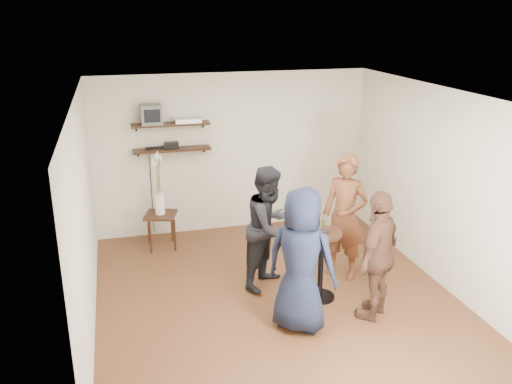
{
  "coord_description": "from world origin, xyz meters",
  "views": [
    {
      "loc": [
        -1.83,
        -5.91,
        3.53
      ],
      "look_at": [
        -0.16,
        0.4,
        1.32
      ],
      "focal_mm": 38.0,
      "sensor_mm": 36.0,
      "label": 1
    }
  ],
  "objects_px": {
    "person_dark": "(270,227)",
    "person_brown": "(378,255)",
    "side_table": "(161,219)",
    "dvd_deck": "(188,120)",
    "radio": "(171,145)",
    "drinks_table": "(321,256)",
    "person_navy": "(301,261)",
    "person_plaid": "(345,217)",
    "crt_monitor": "(151,114)"
  },
  "relations": [
    {
      "from": "crt_monitor",
      "to": "side_table",
      "type": "bearing_deg",
      "value": -87.65
    },
    {
      "from": "side_table",
      "to": "drinks_table",
      "type": "bearing_deg",
      "value": -49.42
    },
    {
      "from": "crt_monitor",
      "to": "person_navy",
      "type": "relative_size",
      "value": 0.19
    },
    {
      "from": "drinks_table",
      "to": "person_plaid",
      "type": "height_order",
      "value": "person_plaid"
    },
    {
      "from": "crt_monitor",
      "to": "radio",
      "type": "relative_size",
      "value": 1.45
    },
    {
      "from": "crt_monitor",
      "to": "person_brown",
      "type": "xyz_separation_m",
      "value": [
        2.31,
        -3.08,
        -1.22
      ]
    },
    {
      "from": "crt_monitor",
      "to": "person_plaid",
      "type": "bearing_deg",
      "value": -40.24
    },
    {
      "from": "person_brown",
      "to": "person_navy",
      "type": "bearing_deg",
      "value": -40.08
    },
    {
      "from": "side_table",
      "to": "person_dark",
      "type": "bearing_deg",
      "value": -50.98
    },
    {
      "from": "crt_monitor",
      "to": "person_dark",
      "type": "xyz_separation_m",
      "value": [
        1.3,
        -1.99,
        -1.19
      ]
    },
    {
      "from": "person_plaid",
      "to": "person_brown",
      "type": "distance_m",
      "value": 1.09
    },
    {
      "from": "dvd_deck",
      "to": "person_plaid",
      "type": "distance_m",
      "value": 2.89
    },
    {
      "from": "person_plaid",
      "to": "drinks_table",
      "type": "bearing_deg",
      "value": -90.0
    },
    {
      "from": "dvd_deck",
      "to": "radio",
      "type": "bearing_deg",
      "value": 180.0
    },
    {
      "from": "person_brown",
      "to": "side_table",
      "type": "bearing_deg",
      "value": -90.03
    },
    {
      "from": "person_dark",
      "to": "person_navy",
      "type": "distance_m",
      "value": 1.1
    },
    {
      "from": "dvd_deck",
      "to": "drinks_table",
      "type": "bearing_deg",
      "value": -63.07
    },
    {
      "from": "person_plaid",
      "to": "person_navy",
      "type": "relative_size",
      "value": 1.02
    },
    {
      "from": "radio",
      "to": "drinks_table",
      "type": "xyz_separation_m",
      "value": [
        1.55,
        -2.52,
        -0.93
      ]
    },
    {
      "from": "side_table",
      "to": "person_navy",
      "type": "distance_m",
      "value": 3.03
    },
    {
      "from": "person_plaid",
      "to": "person_dark",
      "type": "height_order",
      "value": "person_plaid"
    },
    {
      "from": "radio",
      "to": "person_plaid",
      "type": "height_order",
      "value": "person_plaid"
    },
    {
      "from": "radio",
      "to": "person_brown",
      "type": "height_order",
      "value": "person_brown"
    },
    {
      "from": "dvd_deck",
      "to": "person_plaid",
      "type": "relative_size",
      "value": 0.23
    },
    {
      "from": "crt_monitor",
      "to": "radio",
      "type": "xyz_separation_m",
      "value": [
        0.28,
        0.0,
        -0.5
      ]
    },
    {
      "from": "person_dark",
      "to": "person_brown",
      "type": "xyz_separation_m",
      "value": [
        1.01,
        -1.09,
        -0.03
      ]
    },
    {
      "from": "radio",
      "to": "person_navy",
      "type": "bearing_deg",
      "value": -70.81
    },
    {
      "from": "dvd_deck",
      "to": "person_dark",
      "type": "bearing_deg",
      "value": -69.26
    },
    {
      "from": "side_table",
      "to": "drinks_table",
      "type": "height_order",
      "value": "drinks_table"
    },
    {
      "from": "drinks_table",
      "to": "person_plaid",
      "type": "distance_m",
      "value": 0.79
    },
    {
      "from": "drinks_table",
      "to": "person_brown",
      "type": "relative_size",
      "value": 0.58
    },
    {
      "from": "drinks_table",
      "to": "person_navy",
      "type": "distance_m",
      "value": 0.79
    },
    {
      "from": "dvd_deck",
      "to": "drinks_table",
      "type": "distance_m",
      "value": 3.11
    },
    {
      "from": "person_plaid",
      "to": "person_navy",
      "type": "bearing_deg",
      "value": -86.91
    },
    {
      "from": "dvd_deck",
      "to": "side_table",
      "type": "distance_m",
      "value": 1.59
    },
    {
      "from": "crt_monitor",
      "to": "person_plaid",
      "type": "height_order",
      "value": "crt_monitor"
    },
    {
      "from": "radio",
      "to": "person_dark",
      "type": "distance_m",
      "value": 2.34
    },
    {
      "from": "dvd_deck",
      "to": "person_brown",
      "type": "distance_m",
      "value": 3.72
    },
    {
      "from": "dvd_deck",
      "to": "person_brown",
      "type": "xyz_separation_m",
      "value": [
        1.76,
        -3.08,
        -1.1
      ]
    },
    {
      "from": "dvd_deck",
      "to": "person_navy",
      "type": "distance_m",
      "value": 3.36
    },
    {
      "from": "crt_monitor",
      "to": "person_dark",
      "type": "distance_m",
      "value": 2.66
    },
    {
      "from": "side_table",
      "to": "person_brown",
      "type": "relative_size",
      "value": 0.36
    },
    {
      "from": "drinks_table",
      "to": "person_dark",
      "type": "xyz_separation_m",
      "value": [
        -0.52,
        0.53,
        0.23
      ]
    },
    {
      "from": "side_table",
      "to": "person_navy",
      "type": "relative_size",
      "value": 0.33
    },
    {
      "from": "drinks_table",
      "to": "person_plaid",
      "type": "xyz_separation_m",
      "value": [
        0.53,
        0.52,
        0.28
      ]
    },
    {
      "from": "radio",
      "to": "person_navy",
      "type": "distance_m",
      "value": 3.34
    },
    {
      "from": "dvd_deck",
      "to": "radio",
      "type": "relative_size",
      "value": 1.82
    },
    {
      "from": "person_plaid",
      "to": "radio",
      "type": "bearing_deg",
      "value": -178.06
    },
    {
      "from": "person_plaid",
      "to": "person_dark",
      "type": "xyz_separation_m",
      "value": [
        -1.06,
        0.01,
        -0.04
      ]
    },
    {
      "from": "radio",
      "to": "person_brown",
      "type": "relative_size",
      "value": 0.14
    }
  ]
}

